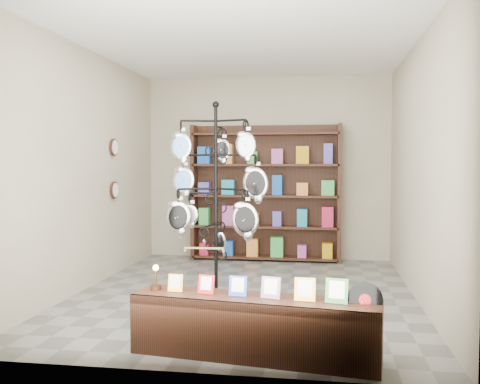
% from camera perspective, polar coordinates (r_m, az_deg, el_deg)
% --- Properties ---
extents(ground, '(5.00, 5.00, 0.00)m').
position_cam_1_polar(ground, '(6.58, 0.52, -10.76)').
color(ground, slate).
rests_on(ground, ground).
extents(room_envelope, '(5.00, 5.00, 5.00)m').
position_cam_1_polar(room_envelope, '(6.40, 0.53, 5.55)').
color(room_envelope, '#AFA78D').
rests_on(room_envelope, ground).
extents(display_tree, '(1.15, 0.97, 2.24)m').
position_cam_1_polar(display_tree, '(5.79, -2.59, 0.31)').
color(display_tree, black).
rests_on(display_tree, ground).
extents(front_shelf, '(2.05, 0.67, 0.71)m').
position_cam_1_polar(front_shelf, '(4.45, 1.54, -14.20)').
color(front_shelf, black).
rests_on(front_shelf, ground).
extents(back_shelving, '(2.42, 0.36, 2.20)m').
position_cam_1_polar(back_shelving, '(8.69, 2.73, -0.54)').
color(back_shelving, black).
rests_on(back_shelving, ground).
extents(wall_clocks, '(0.03, 0.24, 0.84)m').
position_cam_1_polar(wall_clocks, '(7.70, -13.27, 2.43)').
color(wall_clocks, black).
rests_on(wall_clocks, ground).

